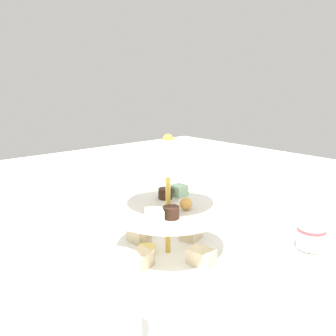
{
  "coord_description": "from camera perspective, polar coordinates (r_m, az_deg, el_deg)",
  "views": [
    {
      "loc": [
        0.44,
        0.5,
        0.34
      ],
      "look_at": [
        0.0,
        0.0,
        0.18
      ],
      "focal_mm": 38.57,
      "sensor_mm": 36.0,
      "label": 1
    }
  ],
  "objects": [
    {
      "name": "ground_plane",
      "position": [
        0.75,
        -0.0,
        -13.79
      ],
      "size": [
        2.4,
        2.4,
        0.0
      ],
      "primitive_type": "plane",
      "color": "white"
    },
    {
      "name": "water_glass_mid_back",
      "position": [
        0.98,
        -0.97,
        -4.63
      ],
      "size": [
        0.06,
        0.06,
        0.09
      ],
      "primitive_type": "cylinder",
      "color": "silver",
      "rests_on": "ground_plane"
    },
    {
      "name": "butter_knife_left",
      "position": [
        0.84,
        -23.98,
        -11.85
      ],
      "size": [
        0.14,
        0.12,
        0.0
      ],
      "primitive_type": "cube",
      "rotation": [
        0.0,
        0.0,
        0.68
      ],
      "color": "silver",
      "rests_on": "ground_plane"
    },
    {
      "name": "water_glass_short_left",
      "position": [
        0.93,
        14.51,
        -6.56
      ],
      "size": [
        0.06,
        0.06,
        0.07
      ],
      "primitive_type": "cylinder",
      "color": "silver",
      "rests_on": "ground_plane"
    },
    {
      "name": "tiered_serving_stand",
      "position": [
        0.72,
        -0.02,
        -8.3
      ],
      "size": [
        0.28,
        0.28,
        0.25
      ],
      "color": "white",
      "rests_on": "ground_plane"
    },
    {
      "name": "water_glass_tall_right",
      "position": [
        0.48,
        -8.52,
        -21.37
      ],
      "size": [
        0.07,
        0.07,
        0.14
      ],
      "primitive_type": "cylinder",
      "color": "silver",
      "rests_on": "ground_plane"
    },
    {
      "name": "teacup_with_saucer",
      "position": [
        0.83,
        21.61,
        -10.45
      ],
      "size": [
        0.09,
        0.09,
        0.05
      ],
      "color": "white",
      "rests_on": "ground_plane"
    }
  ]
}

